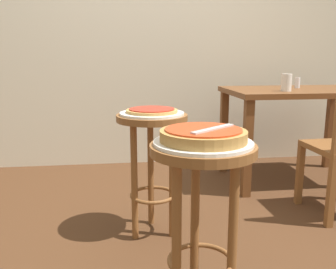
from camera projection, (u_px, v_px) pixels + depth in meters
name	position (u px, v px, depth m)	size (l,w,h in m)	color
ground_plane	(181.00, 245.00, 1.99)	(6.00, 6.00, 0.00)	#4C2D19
stool_foreground	(202.00, 192.00, 1.36)	(0.39, 0.39, 0.69)	brown
serving_plate_foreground	(203.00, 143.00, 1.32)	(0.36, 0.36, 0.01)	white
pizza_foreground	(203.00, 135.00, 1.31)	(0.31, 0.31, 0.05)	#B78442
stool_middle	(152.00, 147.00, 2.03)	(0.39, 0.39, 0.69)	brown
serving_plate_middle	(152.00, 113.00, 1.99)	(0.35, 0.35, 0.01)	white
pizza_middle	(152.00, 110.00, 1.98)	(0.28, 0.28, 0.02)	tan
dining_table	(296.00, 103.00, 2.90)	(1.08, 0.71, 0.75)	brown
cup_near_edge	(286.00, 83.00, 2.68)	(0.08, 0.08, 0.13)	silver
condiment_shaker	(297.00, 83.00, 2.95)	(0.04, 0.04, 0.09)	white
pizza_server_knife	(213.00, 129.00, 1.29)	(0.22, 0.02, 0.01)	silver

